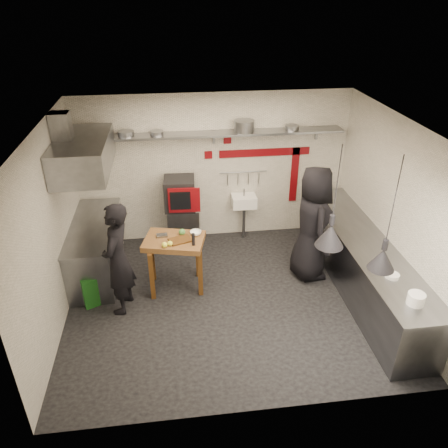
{
  "coord_description": "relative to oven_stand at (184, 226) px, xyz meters",
  "views": [
    {
      "loc": [
        -0.78,
        -5.47,
        4.43
      ],
      "look_at": [
        -0.04,
        0.3,
        1.21
      ],
      "focal_mm": 35.0,
      "sensor_mm": 36.0,
      "label": 1
    }
  ],
  "objects": [
    {
      "name": "hood_duct",
      "position": [
        -1.74,
        -0.74,
        2.15
      ],
      "size": [
        0.28,
        0.28,
        0.5
      ],
      "primitive_type": "cube",
      "color": "slate",
      "rests_on": "ceiling"
    },
    {
      "name": "combi_oven",
      "position": [
        -0.05,
        -0.03,
        0.69
      ],
      "size": [
        0.57,
        0.54,
        0.58
      ],
      "primitive_type": "cube",
      "rotation": [
        0.0,
        0.0,
        -0.06
      ],
      "color": "black",
      "rests_on": "oven_stand"
    },
    {
      "name": "ceiling",
      "position": [
        0.61,
        -1.79,
        2.4
      ],
      "size": [
        5.0,
        5.0,
        0.0
      ],
      "primitive_type": "plane",
      "color": "beige",
      "rests_on": "floor"
    },
    {
      "name": "counter_right_top",
      "position": [
        2.76,
        -1.79,
        0.52
      ],
      "size": [
        0.76,
        3.9,
        0.03
      ],
      "primitive_type": "cube",
      "color": "slate",
      "rests_on": "counter_right"
    },
    {
      "name": "green_bin",
      "position": [
        -1.53,
        -1.58,
        -0.15
      ],
      "size": [
        0.41,
        0.41,
        0.5
      ],
      "primitive_type": "cube",
      "rotation": [
        0.0,
        0.0,
        0.43
      ],
      "color": "#175217",
      "rests_on": "floor"
    },
    {
      "name": "lemon_b",
      "position": [
        -0.26,
        -1.54,
        0.56
      ],
      "size": [
        0.08,
        0.08,
        0.08
      ],
      "primitive_type": "sphere",
      "rotation": [
        0.0,
        0.0,
        -0.03
      ],
      "color": "yellow",
      "rests_on": "prep_table"
    },
    {
      "name": "wall_front",
      "position": [
        0.61,
        -3.89,
        1.0
      ],
      "size": [
        5.0,
        0.04,
        2.8
      ],
      "primitive_type": "cube",
      "color": "silver",
      "rests_on": "floor"
    },
    {
      "name": "utensil_rail",
      "position": [
        1.16,
        0.27,
        0.92
      ],
      "size": [
        0.9,
        0.02,
        0.02
      ],
      "primitive_type": "cylinder",
      "rotation": [
        0.0,
        1.57,
        0.0
      ],
      "color": "slate",
      "rests_on": "wall_back"
    },
    {
      "name": "pan_right",
      "position": [
        2.0,
        0.13,
        1.78
      ],
      "size": [
        0.25,
        0.25,
        0.08
      ],
      "primitive_type": "cylinder",
      "rotation": [
        0.0,
        0.0,
        -0.03
      ],
      "color": "slate",
      "rests_on": "back_shelf"
    },
    {
      "name": "pepper_mill",
      "position": [
        0.09,
        -1.57,
        0.62
      ],
      "size": [
        0.06,
        0.06,
        0.2
      ],
      "primitive_type": "cylinder",
      "rotation": [
        0.0,
        0.0,
        -0.14
      ],
      "color": "black",
      "rests_on": "prep_table"
    },
    {
      "name": "floor",
      "position": [
        0.61,
        -1.79,
        -0.4
      ],
      "size": [
        5.0,
        5.0,
        0.0
      ],
      "primitive_type": "plane",
      "color": "black",
      "rests_on": "ground"
    },
    {
      "name": "extractor_hood",
      "position": [
        -1.49,
        -0.74,
        1.75
      ],
      "size": [
        0.78,
        1.6,
        0.5
      ],
      "primitive_type": "cube",
      "color": "slate",
      "rests_on": "ceiling"
    },
    {
      "name": "sink_tap",
      "position": [
        1.16,
        0.13,
        0.56
      ],
      "size": [
        0.03,
        0.03,
        0.14
      ],
      "primitive_type": "cylinder",
      "color": "slate",
      "rests_on": "hand_sink"
    },
    {
      "name": "red_tile_a",
      "position": [
        0.86,
        0.29,
        1.55
      ],
      "size": [
        0.14,
        0.02,
        0.14
      ],
      "primitive_type": "cube",
      "color": "#64070C",
      "rests_on": "wall_back"
    },
    {
      "name": "wall_left",
      "position": [
        -1.89,
        -1.79,
        1.0
      ],
      "size": [
        0.04,
        4.2,
        2.8
      ],
      "primitive_type": "cube",
      "color": "silver",
      "rests_on": "floor"
    },
    {
      "name": "oven_stand",
      "position": [
        0.0,
        0.0,
        0.0
      ],
      "size": [
        0.61,
        0.56,
        0.8
      ],
      "primitive_type": "cube",
      "rotation": [
        0.0,
        0.0,
        -0.06
      ],
      "color": "slate",
      "rests_on": "floor"
    },
    {
      "name": "counter_right",
      "position": [
        2.76,
        -1.79,
        0.05
      ],
      "size": [
        0.7,
        3.8,
        0.9
      ],
      "primitive_type": "cube",
      "color": "slate",
      "rests_on": "floor"
    },
    {
      "name": "shelf_bracket_right",
      "position": [
        2.51,
        0.28,
        1.62
      ],
      "size": [
        0.04,
        0.06,
        0.24
      ],
      "primitive_type": "cube",
      "color": "slate",
      "rests_on": "wall_back"
    },
    {
      "name": "chef_right",
      "position": [
        2.06,
        -1.26,
        0.58
      ],
      "size": [
        0.67,
        0.99,
        1.97
      ],
      "primitive_type": "imported",
      "rotation": [
        0.0,
        0.0,
        1.62
      ],
      "color": "black",
      "rests_on": "floor"
    },
    {
      "name": "pan_mid_left",
      "position": [
        -0.38,
        0.13,
        1.78
      ],
      "size": [
        0.31,
        0.31,
        0.07
      ],
      "primitive_type": "cylinder",
      "rotation": [
        0.0,
        0.0,
        0.41
      ],
      "color": "slate",
      "rests_on": "back_shelf"
    },
    {
      "name": "shelf_bracket_mid",
      "position": [
        0.61,
        0.28,
        1.62
      ],
      "size": [
        0.04,
        0.06,
        0.24
      ],
      "primitive_type": "cube",
      "color": "slate",
      "rests_on": "wall_back"
    },
    {
      "name": "lemon_a",
      "position": [
        -0.35,
        -1.57,
        0.56
      ],
      "size": [
        0.1,
        0.1,
        0.09
      ],
      "primitive_type": "sphere",
      "rotation": [
        0.0,
        0.0,
        -0.15
      ],
      "color": "yellow",
      "rests_on": "prep_table"
    },
    {
      "name": "sink_drain",
      "position": [
        1.16,
        0.09,
        -0.06
      ],
      "size": [
        0.06,
        0.06,
        0.66
      ],
      "primitive_type": "cylinder",
      "color": "slate",
      "rests_on": "floor"
    },
    {
      "name": "shelf_bracket_left",
      "position": [
        -1.29,
        0.28,
        1.62
      ],
      "size": [
        0.04,
        0.06,
        0.24
      ],
      "primitive_type": "cube",
      "color": "slate",
      "rests_on": "wall_back"
    },
    {
      "name": "oven_door",
      "position": [
        0.02,
        -0.33,
        0.69
      ],
      "size": [
        0.56,
        0.07,
        0.46
      ],
      "primitive_type": "cube",
      "rotation": [
        0.0,
        0.0,
        -0.06
      ],
      "color": "#64070C",
      "rests_on": "combi_oven"
    },
    {
      "name": "steel_tray",
      "position": [
        -0.39,
        -1.24,
        0.54
      ],
      "size": [
        0.18,
        0.13,
        0.03
      ],
      "primitive_type": "cube",
      "rotation": [
        0.0,
        0.0,
        0.08
      ],
      "color": "slate",
      "rests_on": "prep_table"
    },
    {
      "name": "heat_lamp_near",
      "position": [
        1.81,
        -2.61,
        1.71
      ],
      "size": [
        0.43,
        0.43,
        1.38
      ],
      "primitive_type": null,
      "rotation": [
        0.0,
        0.0,
        0.16
      ],
      "color": "black",
      "rests_on": "ceiling"
    },
    {
      "name": "red_band_vert",
      "position": [
        2.16,
        0.29,
        0.8
      ],
      "size": [
        0.14,
        0.02,
        1.1
      ],
      "primitive_type": "cube",
      "color": "#64070C",
      "rests_on": "wall_back"
    },
    {
      "name": "hand_sink",
      "position": [
        1.16,
        0.13,
        0.38
      ],
      "size": [
        0.46,
        0.34,
        0.22
      ],
      "primitive_type": "cube",
      "color": "white",
      "rests_on": "wall_back"
    },
    {
      "name": "counter_left_top",
      "position": [
        -1.54,
        -0.74,
        0.52
      ],
      "size": [
        0.76,
        2.0,
        0.03
      ],
      "primitive_type": "cube",
      "color": "slate",
      "rests_on": "counter_left"
    },
    {
      "name": "heat_lamp_far",
      "position": [
        2.35,
        -3.04,
        1.65
      ],
      "size": [
        0.43,
        0.43,
        1.5
      ],
      "primitive_type": null,
      "rotation": [
        0.0,
        0.0,
        -0.36
      ],
      "color": "black",
      "rests_on": "ceiling"
    },
    {
      "name": "wall_back",
      "position": [
        0.61,
        0.31,
        1.0
      ],
      "size": [
        5.0,
        0.04,
        2.8
      ],
      "primitive_type": "cube",
      "color": "silver",
      "rests_on": "floor"
    },
    {
      "name": "red_band_horiz",
      "position": [
        1.56,
        0.29,
        1.28
      ],
      "size": [
        1.7,
        0.02,
        0.14
      ],
      "primitive_type": "cube",
      "color": "#64070C",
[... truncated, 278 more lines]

